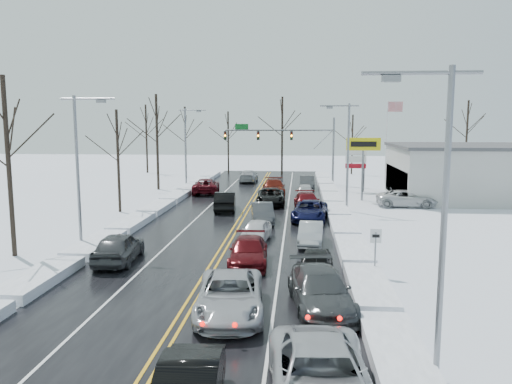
# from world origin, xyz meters

# --- Properties ---
(ground) EXTENTS (160.00, 160.00, 0.00)m
(ground) POSITION_xyz_m (0.00, 0.00, 0.00)
(ground) COLOR silver
(ground) RESTS_ON ground
(road_surface) EXTENTS (14.00, 84.00, 0.01)m
(road_surface) POSITION_xyz_m (0.00, 2.00, 0.01)
(road_surface) COLOR black
(road_surface) RESTS_ON ground
(snow_bank_left) EXTENTS (1.78, 72.00, 0.49)m
(snow_bank_left) POSITION_xyz_m (-7.60, 2.00, 0.00)
(snow_bank_left) COLOR white
(snow_bank_left) RESTS_ON ground
(snow_bank_right) EXTENTS (1.78, 72.00, 0.49)m
(snow_bank_right) POSITION_xyz_m (7.60, 2.00, 0.00)
(snow_bank_right) COLOR white
(snow_bank_right) RESTS_ON ground
(traffic_signal_mast) EXTENTS (13.28, 0.39, 8.00)m
(traffic_signal_mast) POSITION_xyz_m (3.45, 27.99, 5.48)
(traffic_signal_mast) COLOR slate
(traffic_signal_mast) RESTS_ON ground
(tires_plus_sign) EXTENTS (3.20, 0.34, 6.00)m
(tires_plus_sign) POSITION_xyz_m (10.50, 15.99, 4.99)
(tires_plus_sign) COLOR slate
(tires_plus_sign) RESTS_ON ground
(used_vehicles_sign) EXTENTS (2.20, 0.22, 4.65)m
(used_vehicles_sign) POSITION_xyz_m (10.50, 22.00, 3.32)
(used_vehicles_sign) COLOR slate
(used_vehicles_sign) RESTS_ON ground
(speed_limit_sign) EXTENTS (0.55, 0.09, 2.35)m
(speed_limit_sign) POSITION_xyz_m (8.20, -8.00, 1.63)
(speed_limit_sign) COLOR slate
(speed_limit_sign) RESTS_ON ground
(flagpole) EXTENTS (1.87, 1.20, 10.00)m
(flagpole) POSITION_xyz_m (15.17, 30.00, 5.93)
(flagpole) COLOR silver
(flagpole) RESTS_ON ground
(dealership_building) EXTENTS (20.40, 12.40, 5.30)m
(dealership_building) POSITION_xyz_m (23.98, 18.00, 2.66)
(dealership_building) COLOR #B1B1AC
(dealership_building) RESTS_ON ground
(streetlight_se) EXTENTS (3.20, 0.25, 9.00)m
(streetlight_se) POSITION_xyz_m (8.30, -18.00, 5.31)
(streetlight_se) COLOR slate
(streetlight_se) RESTS_ON ground
(streetlight_ne) EXTENTS (3.20, 0.25, 9.00)m
(streetlight_ne) POSITION_xyz_m (8.30, 10.00, 5.31)
(streetlight_ne) COLOR slate
(streetlight_ne) RESTS_ON ground
(streetlight_sw) EXTENTS (3.20, 0.25, 9.00)m
(streetlight_sw) POSITION_xyz_m (-8.30, -4.00, 5.31)
(streetlight_sw) COLOR slate
(streetlight_sw) RESTS_ON ground
(streetlight_nw) EXTENTS (3.20, 0.25, 9.00)m
(streetlight_nw) POSITION_xyz_m (-8.30, 24.00, 5.31)
(streetlight_nw) COLOR slate
(streetlight_nw) RESTS_ON ground
(tree_left_b) EXTENTS (4.00, 4.00, 10.00)m
(tree_left_b) POSITION_xyz_m (-11.50, -6.00, 6.99)
(tree_left_b) COLOR #2D231C
(tree_left_b) RESTS_ON ground
(tree_left_c) EXTENTS (3.40, 3.40, 8.50)m
(tree_left_c) POSITION_xyz_m (-10.50, 8.00, 5.94)
(tree_left_c) COLOR #2D231C
(tree_left_c) RESTS_ON ground
(tree_left_d) EXTENTS (4.20, 4.20, 10.50)m
(tree_left_d) POSITION_xyz_m (-11.20, 22.00, 7.33)
(tree_left_d) COLOR #2D231C
(tree_left_d) RESTS_ON ground
(tree_left_e) EXTENTS (3.80, 3.80, 9.50)m
(tree_left_e) POSITION_xyz_m (-10.80, 34.00, 6.64)
(tree_left_e) COLOR #2D231C
(tree_left_e) RESTS_ON ground
(tree_far_a) EXTENTS (4.00, 4.00, 10.00)m
(tree_far_a) POSITION_xyz_m (-18.00, 40.00, 6.99)
(tree_far_a) COLOR #2D231C
(tree_far_a) RESTS_ON ground
(tree_far_b) EXTENTS (3.60, 3.60, 9.00)m
(tree_far_b) POSITION_xyz_m (-6.00, 41.00, 6.29)
(tree_far_b) COLOR #2D231C
(tree_far_b) RESTS_ON ground
(tree_far_c) EXTENTS (4.40, 4.40, 11.00)m
(tree_far_c) POSITION_xyz_m (2.00, 39.00, 7.68)
(tree_far_c) COLOR #2D231C
(tree_far_c) RESTS_ON ground
(tree_far_d) EXTENTS (3.40, 3.40, 8.50)m
(tree_far_d) POSITION_xyz_m (12.00, 40.50, 5.94)
(tree_far_d) COLOR #2D231C
(tree_far_d) RESTS_ON ground
(tree_far_e) EXTENTS (4.20, 4.20, 10.50)m
(tree_far_e) POSITION_xyz_m (28.00, 41.00, 7.33)
(tree_far_e) COLOR #2D231C
(tree_far_e) RESTS_ON ground
(queued_car_2) EXTENTS (3.07, 5.78, 1.55)m
(queued_car_2) POSITION_xyz_m (1.81, -13.53, 0.00)
(queued_car_2) COLOR #ABAEB4
(queued_car_2) RESTS_ON ground
(queued_car_3) EXTENTS (2.22, 4.94, 1.41)m
(queued_car_3) POSITION_xyz_m (1.83, -6.64, 0.00)
(queued_car_3) COLOR #4D0A0E
(queued_car_3) RESTS_ON ground
(queued_car_4) EXTENTS (2.08, 4.10, 1.34)m
(queued_car_4) POSITION_xyz_m (1.78, -1.44, 0.00)
(queued_car_4) COLOR silver
(queued_car_4) RESTS_ON ground
(queued_car_5) EXTENTS (2.14, 4.62, 1.47)m
(queued_car_5) POSITION_xyz_m (1.75, 4.54, 0.00)
(queued_car_5) COLOR #393B3E
(queued_car_5) RESTS_ON ground
(queued_car_6) EXTENTS (2.70, 5.46, 1.49)m
(queued_car_6) POSITION_xyz_m (1.91, 12.66, 0.00)
(queued_car_6) COLOR black
(queued_car_6) RESTS_ON ground
(queued_car_7) EXTENTS (2.63, 5.79, 1.65)m
(queued_car_7) POSITION_xyz_m (1.88, 18.65, 0.00)
(queued_car_7) COLOR #53130B
(queued_car_7) RESTS_ON ground
(queued_car_8) EXTENTS (2.03, 4.21, 1.39)m
(queued_car_8) POSITION_xyz_m (1.82, 23.84, 0.00)
(queued_car_8) COLOR black
(queued_car_8) RESTS_ON ground
(queued_car_11) EXTENTS (2.97, 5.74, 1.59)m
(queued_car_11) POSITION_xyz_m (5.36, -12.70, 0.00)
(queued_car_11) COLOR #3C3F41
(queued_car_11) RESTS_ON ground
(queued_car_12) EXTENTS (2.05, 4.22, 1.39)m
(queued_car_12) POSITION_xyz_m (5.27, -8.72, 0.00)
(queued_car_12) COLOR black
(queued_car_12) RESTS_ON ground
(queued_car_13) EXTENTS (1.68, 4.19, 1.36)m
(queued_car_13) POSITION_xyz_m (5.21, -1.93, 0.00)
(queued_car_13) COLOR #A6A9AE
(queued_car_13) RESTS_ON ground
(queued_car_14) EXTENTS (3.08, 5.64, 1.50)m
(queued_car_14) POSITION_xyz_m (5.31, 5.70, 0.00)
(queued_car_14) COLOR black
(queued_car_14) RESTS_ON ground
(queued_car_15) EXTENTS (2.42, 5.18, 1.46)m
(queued_car_15) POSITION_xyz_m (5.16, 10.20, 0.00)
(queued_car_15) COLOR #530B10
(queued_car_15) RESTS_ON ground
(queued_car_16) EXTENTS (1.65, 4.02, 1.36)m
(queued_car_16) POSITION_xyz_m (5.06, 17.11, 0.00)
(queued_car_16) COLOR #B9B9BB
(queued_car_16) RESTS_ON ground
(queued_car_17) EXTENTS (1.68, 4.57, 1.49)m
(queued_car_17) POSITION_xyz_m (5.33, 23.63, 0.00)
(queued_car_17) COLOR #3A3C3E
(queued_car_17) RESTS_ON ground
(oncoming_car_0) EXTENTS (2.22, 5.04, 1.61)m
(oncoming_car_0) POSITION_xyz_m (-1.79, 9.38, 0.00)
(oncoming_car_0) COLOR black
(oncoming_car_0) RESTS_ON ground
(oncoming_car_1) EXTENTS (3.25, 5.95, 1.58)m
(oncoming_car_1) POSITION_xyz_m (-5.31, 19.41, 0.00)
(oncoming_car_1) COLOR #4C0A12
(oncoming_car_1) RESTS_ON ground
(oncoming_car_2) EXTENTS (2.16, 5.20, 1.50)m
(oncoming_car_2) POSITION_xyz_m (-1.85, 29.73, 0.00)
(oncoming_car_2) COLOR #A4A6AC
(oncoming_car_2) RESTS_ON ground
(oncoming_car_3) EXTENTS (2.24, 4.90, 1.63)m
(oncoming_car_3) POSITION_xyz_m (-5.18, -6.71, 0.00)
(oncoming_car_3) COLOR #3D3F42
(oncoming_car_3) RESTS_ON ground
(parked_car_0) EXTENTS (5.35, 2.55, 1.47)m
(parked_car_0) POSITION_xyz_m (14.03, 12.72, 0.00)
(parked_car_0) COLOR silver
(parked_car_0) RESTS_ON ground
(parked_car_1) EXTENTS (2.71, 5.95, 1.69)m
(parked_car_1) POSITION_xyz_m (16.98, 15.88, 0.00)
(parked_car_1) COLOR #3C3F41
(parked_car_1) RESTS_ON ground
(parked_car_2) EXTENTS (1.77, 4.26, 1.44)m
(parked_car_2) POSITION_xyz_m (14.81, 21.51, 0.00)
(parked_car_2) COLOR black
(parked_car_2) RESTS_ON ground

